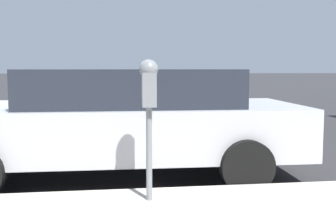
# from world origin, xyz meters

# --- Properties ---
(ground_plane) EXTENTS (220.00, 220.00, 0.00)m
(ground_plane) POSITION_xyz_m (0.00, 0.00, 0.00)
(ground_plane) COLOR #2B2B2D
(parking_meter) EXTENTS (0.21, 0.19, 1.42)m
(parking_meter) POSITION_xyz_m (-2.59, -0.92, 1.22)
(parking_meter) COLOR gray
(parking_meter) RESTS_ON sidewalk
(car_silver) EXTENTS (2.17, 4.99, 1.46)m
(car_silver) POSITION_xyz_m (-1.10, -0.65, 0.78)
(car_silver) COLOR #B7BABF
(car_silver) RESTS_ON ground_plane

